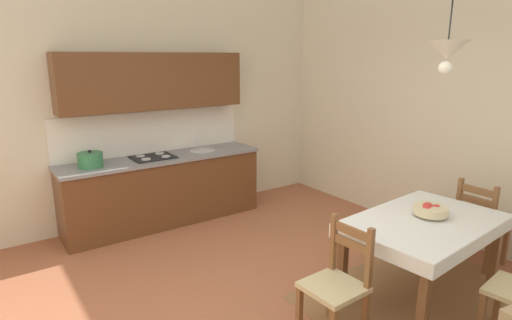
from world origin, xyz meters
TOP-DOWN VIEW (x-y plane):
  - ground_plane at (0.00, 0.00)m, footprint 5.82×6.05m
  - wall_back at (0.00, 2.79)m, footprint 5.82×0.12m
  - wall_right at (2.67, 0.00)m, footprint 0.12×6.05m
  - area_rug at (1.19, -0.69)m, footprint 2.10×1.60m
  - kitchen_cabinetry at (-0.00, 2.45)m, footprint 2.58×0.63m
  - dining_table at (1.19, -0.59)m, footprint 1.53×1.06m
  - dining_chair_tv_side at (0.17, -0.54)m, footprint 0.43×0.43m
  - dining_chair_window_side at (2.24, -0.58)m, footprint 0.42×0.42m
  - fruit_bowl at (1.29, -0.57)m, footprint 0.30×0.30m
  - pendant_lamp at (1.10, -0.68)m, footprint 0.32×0.32m

SIDE VIEW (x-z plane):
  - ground_plane at x=0.00m, z-range -0.10..0.00m
  - area_rug at x=1.19m, z-range 0.00..0.01m
  - dining_chair_tv_side at x=0.17m, z-range -0.02..0.91m
  - dining_chair_window_side at x=2.24m, z-range -0.02..0.91m
  - dining_table at x=1.19m, z-range 0.25..1.01m
  - fruit_bowl at x=1.29m, z-range 0.75..0.87m
  - kitchen_cabinetry at x=0.00m, z-range -0.24..1.96m
  - wall_back at x=0.00m, z-range 0.00..4.21m
  - wall_right at x=2.67m, z-range 0.00..4.21m
  - pendant_lamp at x=1.10m, z-range 1.79..2.59m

